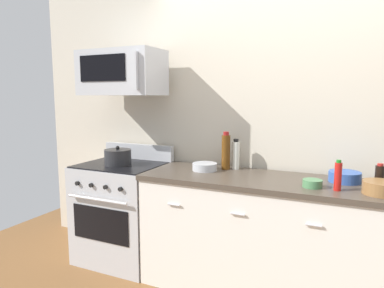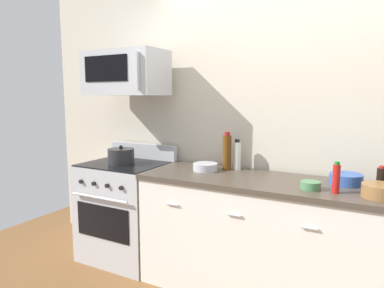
% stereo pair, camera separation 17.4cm
% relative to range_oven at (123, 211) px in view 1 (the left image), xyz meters
% --- Properties ---
extents(back_wall, '(5.28, 0.10, 2.70)m').
position_rel_range_oven_xyz_m(back_wall, '(1.47, 0.41, 0.88)').
color(back_wall, beige).
rests_on(back_wall, ground_plane).
extents(counter_unit, '(2.19, 0.66, 0.92)m').
position_rel_range_oven_xyz_m(counter_unit, '(1.47, -0.00, -0.01)').
color(counter_unit, silver).
rests_on(counter_unit, ground_plane).
extents(range_oven, '(0.76, 0.69, 1.07)m').
position_rel_range_oven_xyz_m(range_oven, '(0.00, 0.00, 0.00)').
color(range_oven, '#B7BABF').
rests_on(range_oven, ground_plane).
extents(microwave, '(0.74, 0.44, 0.40)m').
position_rel_range_oven_xyz_m(microwave, '(0.00, 0.04, 1.28)').
color(microwave, '#B7BABF').
extents(bottle_soy_sauce_dark, '(0.06, 0.06, 0.17)m').
position_rel_range_oven_xyz_m(bottle_soy_sauce_dark, '(2.10, 0.06, 0.53)').
color(bottle_soy_sauce_dark, black).
rests_on(bottle_soy_sauce_dark, countertop_slab).
extents(bottle_hot_sauce_red, '(0.05, 0.05, 0.21)m').
position_rel_range_oven_xyz_m(bottle_hot_sauce_red, '(1.85, -0.14, 0.55)').
color(bottle_hot_sauce_red, '#B21914').
rests_on(bottle_hot_sauce_red, countertop_slab).
extents(bottle_wine_amber, '(0.07, 0.07, 0.32)m').
position_rel_range_oven_xyz_m(bottle_wine_amber, '(0.95, 0.19, 0.60)').
color(bottle_wine_amber, '#59330F').
rests_on(bottle_wine_amber, countertop_slab).
extents(bottle_vinegar_white, '(0.07, 0.07, 0.26)m').
position_rel_range_oven_xyz_m(bottle_vinegar_white, '(1.03, 0.23, 0.57)').
color(bottle_vinegar_white, silver).
rests_on(bottle_vinegar_white, countertop_slab).
extents(bowl_green_glaze, '(0.13, 0.13, 0.05)m').
position_rel_range_oven_xyz_m(bowl_green_glaze, '(1.69, -0.13, 0.48)').
color(bowl_green_glaze, '#477A4C').
rests_on(bowl_green_glaze, countertop_slab).
extents(bowl_steel_prep, '(0.21, 0.21, 0.06)m').
position_rel_range_oven_xyz_m(bowl_steel_prep, '(0.81, 0.06, 0.48)').
color(bowl_steel_prep, '#B2B5BA').
rests_on(bowl_steel_prep, countertop_slab).
extents(bowl_blue_mixing, '(0.22, 0.22, 0.08)m').
position_rel_range_oven_xyz_m(bowl_blue_mixing, '(1.89, 0.13, 0.49)').
color(bowl_blue_mixing, '#2D519E').
rests_on(bowl_blue_mixing, countertop_slab).
extents(bowl_wooden_salad, '(0.22, 0.22, 0.08)m').
position_rel_range_oven_xyz_m(bowl_wooden_salad, '(2.10, -0.12, 0.50)').
color(bowl_wooden_salad, brown).
rests_on(bowl_wooden_salad, countertop_slab).
extents(stockpot, '(0.24, 0.24, 0.18)m').
position_rel_range_oven_xyz_m(stockpot, '(0.00, -0.05, 0.52)').
color(stockpot, '#262628').
rests_on(stockpot, range_oven).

